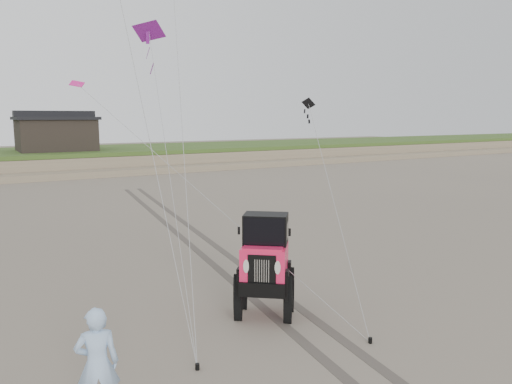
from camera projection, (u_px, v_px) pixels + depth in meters
ground at (275, 339)px, 10.35m from camera, size 160.00×160.00×0.00m
dune_ridge at (31, 162)px, 41.99m from camera, size 160.00×14.25×1.73m
cabin at (56, 133)px, 42.23m from camera, size 6.40×5.40×3.35m
jeep at (265, 277)px, 11.38m from camera, size 4.94×5.36×1.91m
man at (97, 364)px, 7.48m from camera, size 0.73×0.56×1.79m
stake_main at (197, 367)px, 9.08m from camera, size 0.08×0.08×0.12m
stake_aux at (370, 340)px, 10.16m from camera, size 0.08×0.08×0.12m
tire_tracks at (201, 243)px, 18.14m from camera, size 5.22×29.74×0.01m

